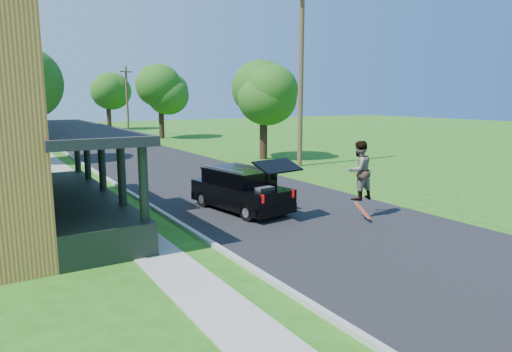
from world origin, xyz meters
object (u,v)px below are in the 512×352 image
black_suv (241,190)px  skateboarder (359,171)px  utility_pole_near (301,71)px  tree_right_near (263,89)px

black_suv → skateboarder: size_ratio=2.27×
utility_pole_near → tree_right_near: bearing=83.5°
tree_right_near → utility_pole_near: (0.19, -3.85, 1.00)m
tree_right_near → skateboarder: bearing=-109.9°
skateboarder → tree_right_near: size_ratio=0.30×
tree_right_near → utility_pole_near: bearing=-87.1°
skateboarder → black_suv: bearing=-46.6°
skateboarder → utility_pole_near: utility_pole_near is taller
utility_pole_near → skateboarder: bearing=-126.5°
skateboarder → tree_right_near: (5.27, 14.51, 2.95)m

